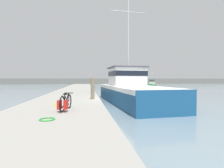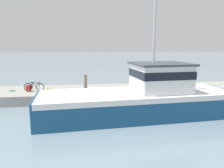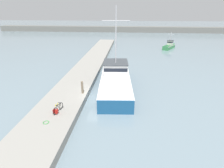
# 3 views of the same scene
# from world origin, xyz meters

# --- Properties ---
(ground_plane) EXTENTS (320.00, 320.00, 0.00)m
(ground_plane) POSITION_xyz_m (0.00, 0.00, 0.00)
(ground_plane) COLOR gray
(dock_pier) EXTENTS (4.69, 80.00, 0.77)m
(dock_pier) POSITION_xyz_m (-3.48, 0.00, 0.39)
(dock_pier) COLOR gray
(dock_pier) RESTS_ON ground_plane
(far_shoreline) EXTENTS (180.00, 5.00, 2.49)m
(far_shoreline) POSITION_xyz_m (30.00, 69.18, 1.25)
(far_shoreline) COLOR slate
(far_shoreline) RESTS_ON ground_plane
(fishing_boat_main) EXTENTS (4.75, 14.81, 10.40)m
(fishing_boat_main) POSITION_xyz_m (1.96, 3.54, 1.22)
(fishing_boat_main) COLOR navy
(fishing_boat_main) RESTS_ON ground_plane
(boat_green_anchored) EXTENTS (4.48, 6.21, 4.37)m
(boat_green_anchored) POSITION_xyz_m (14.79, 30.94, 0.79)
(boat_green_anchored) COLOR #337F47
(boat_green_anchored) RESTS_ON ground_plane
(bicycle_touring) EXTENTS (0.61, 1.69, 0.77)m
(bicycle_touring) POSITION_xyz_m (-3.03, -4.59, 1.13)
(bicycle_touring) COLOR black
(bicycle_touring) RESTS_ON dock_pier
(mooring_post) EXTENTS (0.26, 0.26, 1.50)m
(mooring_post) POSITION_xyz_m (-1.66, -0.26, 1.52)
(mooring_post) COLOR #756651
(mooring_post) RESTS_ON dock_pier
(hose_coil) EXTENTS (0.53, 0.53, 0.05)m
(hose_coil) POSITION_xyz_m (-3.43, -6.30, 0.80)
(hose_coil) COLOR green
(hose_coil) RESTS_ON dock_pier
(water_bottle_by_bike) EXTENTS (0.08, 0.08, 0.20)m
(water_bottle_by_bike) POSITION_xyz_m (-3.68, -3.47, 0.87)
(water_bottle_by_bike) COLOR yellow
(water_bottle_by_bike) RESTS_ON dock_pier
(water_bottle_on_curb) EXTENTS (0.08, 0.08, 0.25)m
(water_bottle_on_curb) POSITION_xyz_m (-3.53, -3.27, 0.90)
(water_bottle_on_curb) COLOR yellow
(water_bottle_on_curb) RESTS_ON dock_pier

